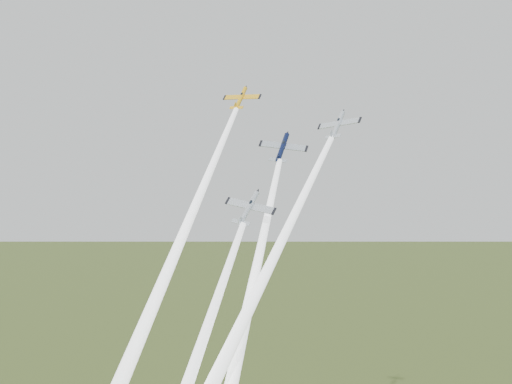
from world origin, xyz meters
The scene contains 7 objects.
plane_yellow centered at (-14.05, 7.16, 109.79)m, with size 7.80×7.74×1.22m, color yellow, non-canonical shape.
smoke_trail_yellow centered at (-7.09, -17.60, 82.28)m, with size 2.53×2.53×68.92m, color white, non-canonical shape.
plane_navy centered at (-1.48, 3.41, 99.69)m, with size 8.77×8.71×1.37m, color #0C1436, non-canonical shape.
smoke_trail_navy centered at (9.10, -21.34, 70.90)m, with size 2.53×2.53×72.45m, color white, non-canonical shape.
plane_silver_right centered at (8.93, 4.88, 103.25)m, with size 8.07×8.01×1.26m, color silver, non-canonical shape.
smoke_trail_silver_right centered at (10.04, -21.80, 74.68)m, with size 2.53×2.53×71.81m, color white, non-canonical shape.
plane_silver_low centered at (3.19, -11.86, 89.67)m, with size 8.24×8.18×1.29m, color silver, non-canonical shape.
Camera 1 is at (64.67, -88.26, 93.71)m, focal length 45.00 mm.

